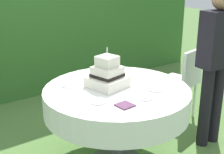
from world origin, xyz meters
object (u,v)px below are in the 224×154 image
object	(u,v)px
serving_plate_near	(98,101)
garden_chair	(184,77)
wedding_cake	(107,75)
standing_person	(216,59)
cake_table	(117,101)
napkin_stack	(125,105)
serving_plate_right	(155,89)
serving_plate_left	(69,85)
serving_plate_far	(146,98)

from	to	relation	value
serving_plate_near	garden_chair	distance (m)	1.58
wedding_cake	standing_person	distance (m)	1.11
serving_plate_near	cake_table	bearing A→B (deg)	27.44
cake_table	wedding_cake	xyz separation A→B (m)	(-0.04, 0.09, 0.22)
cake_table	napkin_stack	world-z (taller)	napkin_stack
cake_table	wedding_cake	distance (m)	0.24
cake_table	serving_plate_right	world-z (taller)	serving_plate_right
serving_plate_near	napkin_stack	distance (m)	0.22
garden_chair	standing_person	world-z (taller)	standing_person
wedding_cake	standing_person	world-z (taller)	standing_person
serving_plate_near	garden_chair	world-z (taller)	garden_chair
standing_person	serving_plate_left	bearing A→B (deg)	156.41
serving_plate_left	wedding_cake	bearing A→B (deg)	-37.95
wedding_cake	serving_plate_left	size ratio (longest dim) A/B	2.81
serving_plate_near	serving_plate_right	distance (m)	0.56
serving_plate_near	napkin_stack	xyz separation A→B (m)	(0.13, -0.18, -0.00)
cake_table	serving_plate_left	size ratio (longest dim) A/B	10.13
serving_plate_left	napkin_stack	world-z (taller)	same
garden_chair	standing_person	bearing A→B (deg)	-109.20
cake_table	serving_plate_near	world-z (taller)	serving_plate_near
napkin_stack	standing_person	distance (m)	1.20
napkin_stack	serving_plate_right	bearing A→B (deg)	14.12
serving_plate_far	napkin_stack	distance (m)	0.22
cake_table	wedding_cake	size ratio (longest dim) A/B	3.61
serving_plate_right	garden_chair	distance (m)	1.10
wedding_cake	serving_plate_near	size ratio (longest dim) A/B	2.54
wedding_cake	serving_plate_far	xyz separation A→B (m)	(0.09, -0.42, -0.10)
serving_plate_right	garden_chair	bearing A→B (deg)	27.79
wedding_cake	serving_plate_left	bearing A→B (deg)	142.05
serving_plate_right	serving_plate_near	bearing A→B (deg)	172.25
cake_table	napkin_stack	xyz separation A→B (m)	(-0.18, -0.34, 0.12)
cake_table	standing_person	size ratio (longest dim) A/B	0.82
cake_table	serving_plate_near	xyz separation A→B (m)	(-0.30, -0.16, 0.12)
serving_plate_right	napkin_stack	distance (m)	0.44
serving_plate_near	serving_plate_left	distance (m)	0.46
cake_table	standing_person	bearing A→B (deg)	-15.38
serving_plate_far	standing_person	bearing A→B (deg)	3.05
serving_plate_right	standing_person	size ratio (longest dim) A/B	0.09
serving_plate_far	garden_chair	size ratio (longest dim) A/B	0.13
serving_plate_far	garden_chair	bearing A→B (deg)	27.45
cake_table	serving_plate_right	bearing A→B (deg)	-42.78
serving_plate_left	garden_chair	xyz separation A→B (m)	(1.52, -0.03, -0.23)
wedding_cake	garden_chair	size ratio (longest dim) A/B	0.41
serving_plate_near	napkin_stack	size ratio (longest dim) A/B	1.15
napkin_stack	standing_person	bearing A→B (deg)	2.91
napkin_stack	garden_chair	size ratio (longest dim) A/B	0.14
serving_plate_left	standing_person	distance (m)	1.46
serving_plate_near	serving_plate_far	distance (m)	0.39
serving_plate_far	garden_chair	xyz separation A→B (m)	(1.15, 0.60, -0.23)
serving_plate_right	garden_chair	world-z (taller)	garden_chair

